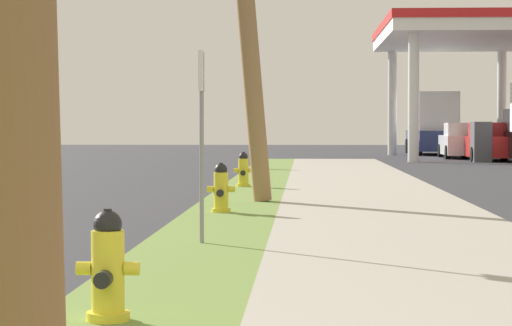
{
  "coord_description": "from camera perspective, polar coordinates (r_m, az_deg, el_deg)",
  "views": [
    {
      "loc": [
        1.82,
        -3.25,
        1.41
      ],
      "look_at": [
        1.06,
        13.36,
        0.85
      ],
      "focal_mm": 75.88,
      "sensor_mm": 36.0,
      "label": 1
    }
  ],
  "objects": [
    {
      "name": "fire_hydrant_third",
      "position": [
        23.21,
        -0.67,
        -0.45
      ],
      "size": [
        0.42,
        0.37,
        0.74
      ],
      "color": "yellow",
      "rests_on": "grass_verge"
    },
    {
      "name": "truck_navy_on_apron",
      "position": [
        55.22,
        9.3,
        1.99
      ],
      "size": [
        2.18,
        6.42,
        3.11
      ],
      "color": "navy",
      "rests_on": "ground"
    },
    {
      "name": "fire_hydrant_nearest",
      "position": [
        7.25,
        -7.82,
        -5.71
      ],
      "size": [
        0.42,
        0.38,
        0.74
      ],
      "color": "yellow",
      "rests_on": "grass_verge"
    },
    {
      "name": "fire_hydrant_fourth",
      "position": [
        32.88,
        0.25,
        0.25
      ],
      "size": [
        0.42,
        0.37,
        0.74
      ],
      "color": "yellow",
      "rests_on": "grass_verge"
    },
    {
      "name": "car_white_by_near_pump",
      "position": [
        48.97,
        10.89,
        1.09
      ],
      "size": [
        2.07,
        4.56,
        1.57
      ],
      "color": "white",
      "rests_on": "ground"
    },
    {
      "name": "fire_hydrant_second",
      "position": [
        16.25,
        -1.86,
        -1.47
      ],
      "size": [
        0.42,
        0.38,
        0.74
      ],
      "color": "yellow",
      "rests_on": "grass_verge"
    },
    {
      "name": "car_red_by_far_pump",
      "position": [
        45.6,
        12.23,
        1.02
      ],
      "size": [
        2.08,
        4.56,
        1.57
      ],
      "color": "red",
      "rests_on": "ground"
    },
    {
      "name": "street_sign_post",
      "position": [
        11.95,
        -2.89,
        3.02
      ],
      "size": [
        0.05,
        0.36,
        2.12
      ],
      "color": "gray",
      "rests_on": "grass_verge"
    }
  ]
}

